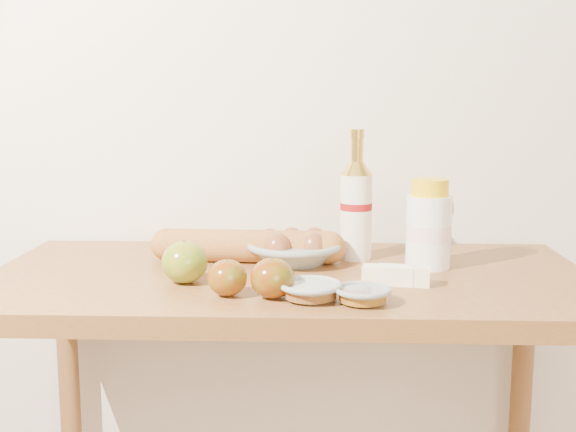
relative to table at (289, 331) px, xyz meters
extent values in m
cube|color=silver|center=(0.00, 0.33, 0.52)|extent=(3.50, 0.02, 2.60)
cube|color=olive|center=(0.00, 0.00, 0.10)|extent=(1.20, 0.60, 0.04)
cylinder|color=brown|center=(-0.55, 0.25, -0.35)|extent=(0.05, 0.05, 0.86)
cylinder|color=#ECE2C8|center=(0.14, 0.13, 0.22)|extent=(0.07, 0.07, 0.18)
cylinder|color=maroon|center=(0.14, 0.13, 0.24)|extent=(0.07, 0.07, 0.02)
cone|color=gold|center=(0.14, 0.13, 0.32)|extent=(0.07, 0.07, 0.03)
cylinder|color=gold|center=(0.14, 0.13, 0.36)|extent=(0.03, 0.03, 0.05)
cylinder|color=gold|center=(0.14, 0.13, 0.39)|extent=(0.03, 0.03, 0.02)
cylinder|color=white|center=(0.29, 0.06, 0.20)|extent=(0.11, 0.11, 0.15)
cylinder|color=#FBD5D2|center=(0.29, 0.06, 0.20)|extent=(0.11, 0.11, 0.03)
cylinder|color=yellow|center=(0.29, 0.06, 0.29)|extent=(0.09, 0.09, 0.03)
torus|color=gray|center=(0.01, 0.08, 0.16)|extent=(0.24, 0.24, 0.02)
ellipsoid|color=brown|center=(-0.02, 0.05, 0.16)|extent=(0.07, 0.07, 0.07)
ellipsoid|color=brown|center=(0.05, 0.07, 0.16)|extent=(0.07, 0.07, 0.07)
ellipsoid|color=brown|center=(0.00, 0.12, 0.16)|extent=(0.07, 0.07, 0.07)
ellipsoid|color=brown|center=(-0.04, 0.10, 0.16)|extent=(0.07, 0.07, 0.07)
ellipsoid|color=brown|center=(0.05, 0.12, 0.16)|extent=(0.07, 0.07, 0.07)
cylinder|color=#BE7A3A|center=(-0.09, 0.09, 0.16)|extent=(0.35, 0.09, 0.07)
sphere|color=#BE7A3A|center=(-0.26, 0.10, 0.16)|extent=(0.07, 0.07, 0.07)
sphere|color=#BE7A3A|center=(0.08, 0.08, 0.16)|extent=(0.07, 0.07, 0.07)
ellipsoid|color=olive|center=(-0.19, -0.09, 0.16)|extent=(0.09, 0.09, 0.08)
cylinder|color=#452C17|center=(-0.19, -0.09, 0.20)|extent=(0.01, 0.01, 0.01)
ellipsoid|color=maroon|center=(-0.02, -0.19, 0.16)|extent=(0.08, 0.08, 0.07)
cylinder|color=#4C3319|center=(-0.02, -0.19, 0.19)|extent=(0.01, 0.01, 0.01)
ellipsoid|color=#940B08|center=(-0.10, -0.17, 0.16)|extent=(0.09, 0.09, 0.07)
cylinder|color=#51361B|center=(-0.10, -0.17, 0.18)|extent=(0.01, 0.01, 0.01)
torus|color=#919E99|center=(0.05, -0.19, 0.15)|extent=(0.14, 0.14, 0.01)
cylinder|color=brown|center=(0.05, -0.19, 0.14)|extent=(0.12, 0.12, 0.02)
torus|color=gray|center=(0.13, -0.21, 0.15)|extent=(0.13, 0.13, 0.01)
cylinder|color=brown|center=(0.13, -0.21, 0.14)|extent=(0.11, 0.11, 0.02)
cube|color=#FFF1C5|center=(0.20, -0.09, 0.14)|extent=(0.13, 0.05, 0.03)
cube|color=white|center=(0.20, -0.09, 0.14)|extent=(0.07, 0.05, 0.04)
camera|label=1|loc=(0.05, -1.41, 0.47)|focal=45.00mm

